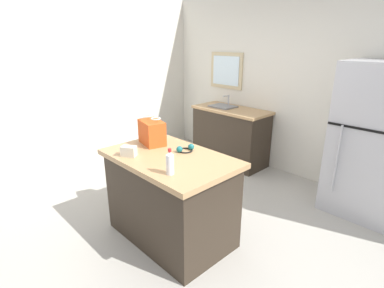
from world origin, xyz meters
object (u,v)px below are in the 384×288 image
object	(u,v)px
refrigerator	(371,141)
shopping_bag	(152,132)
kitchen_island	(171,197)
bottle	(170,163)
ear_defenders	(185,149)
small_box	(129,151)

from	to	relation	value
refrigerator	shopping_bag	xyz separation A→B (m)	(-1.59, -1.89, 0.16)
kitchen_island	bottle	world-z (taller)	bottle
kitchen_island	shopping_bag	world-z (taller)	shopping_bag
ear_defenders	shopping_bag	bearing A→B (deg)	-165.70
shopping_bag	small_box	size ratio (longest dim) A/B	2.53
refrigerator	bottle	xyz separation A→B (m)	(-0.86, -2.25, 0.13)
refrigerator	small_box	bearing A→B (deg)	-122.61
bottle	ear_defenders	size ratio (longest dim) A/B	1.15
ear_defenders	kitchen_island	bearing A→B (deg)	-91.58
kitchen_island	refrigerator	world-z (taller)	refrigerator
small_box	bottle	distance (m)	0.59
refrigerator	bottle	world-z (taller)	refrigerator
kitchen_island	shopping_bag	size ratio (longest dim) A/B	3.67
ear_defenders	bottle	bearing A→B (deg)	-55.62
kitchen_island	bottle	xyz separation A→B (m)	(0.32, -0.26, 0.55)
kitchen_island	shopping_bag	xyz separation A→B (m)	(-0.41, 0.10, 0.58)
shopping_bag	small_box	xyz separation A→B (m)	(0.14, -0.38, -0.08)
refrigerator	ear_defenders	distance (m)	2.14
shopping_bag	small_box	world-z (taller)	shopping_bag
bottle	small_box	bearing A→B (deg)	-177.64
shopping_bag	small_box	bearing A→B (deg)	-70.16
shopping_bag	ear_defenders	bearing A→B (deg)	14.30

